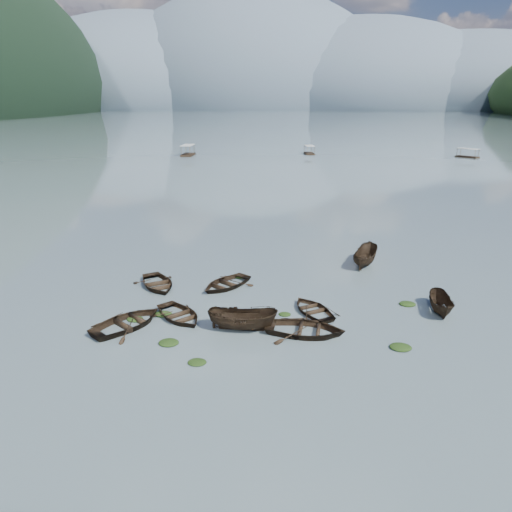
# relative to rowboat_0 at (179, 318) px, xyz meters

# --- Properties ---
(ground_plane) EXTENTS (2400.00, 2400.00, 0.00)m
(ground_plane) POSITION_rel_rowboat_0_xyz_m (4.73, -4.64, 0.00)
(ground_plane) COLOR #506064
(haze_mtn_a) EXTENTS (520.00, 520.00, 280.00)m
(haze_mtn_a) POSITION_rel_rowboat_0_xyz_m (-255.27, 895.36, 0.00)
(haze_mtn_a) COLOR #475666
(haze_mtn_a) RESTS_ON ground
(haze_mtn_b) EXTENTS (520.00, 520.00, 340.00)m
(haze_mtn_b) POSITION_rel_rowboat_0_xyz_m (-55.27, 895.36, 0.00)
(haze_mtn_b) COLOR #475666
(haze_mtn_b) RESTS_ON ground
(haze_mtn_c) EXTENTS (520.00, 520.00, 260.00)m
(haze_mtn_c) POSITION_rel_rowboat_0_xyz_m (144.73, 895.36, 0.00)
(haze_mtn_c) COLOR #475666
(haze_mtn_c) RESTS_ON ground
(haze_mtn_d) EXTENTS (520.00, 520.00, 220.00)m
(haze_mtn_d) POSITION_rel_rowboat_0_xyz_m (324.73, 895.36, 0.00)
(haze_mtn_d) COLOR #475666
(haze_mtn_d) RESTS_ON ground
(rowboat_0) EXTENTS (5.17, 5.28, 0.89)m
(rowboat_0) POSITION_rel_rowboat_0_xyz_m (0.00, 0.00, 0.00)
(rowboat_0) COLOR black
(rowboat_0) RESTS_ON ground
(rowboat_1) EXTENTS (5.78, 6.01, 1.01)m
(rowboat_1) POSITION_rel_rowboat_0_xyz_m (-3.05, -1.38, 0.00)
(rowboat_1) COLOR black
(rowboat_1) RESTS_ON ground
(rowboat_2) EXTENTS (4.58, 1.94, 1.73)m
(rowboat_2) POSITION_rel_rowboat_0_xyz_m (4.38, -1.37, 0.00)
(rowboat_2) COLOR black
(rowboat_2) RESTS_ON ground
(rowboat_3) EXTENTS (4.37, 4.83, 0.82)m
(rowboat_3) POSITION_rel_rowboat_0_xyz_m (9.02, 1.46, 0.00)
(rowboat_3) COLOR black
(rowboat_3) RESTS_ON ground
(rowboat_4) EXTENTS (5.43, 4.21, 1.03)m
(rowboat_4) POSITION_rel_rowboat_0_xyz_m (8.32, -1.70, 0.00)
(rowboat_4) COLOR black
(rowboat_4) RESTS_ON ground
(rowboat_5) EXTENTS (1.89, 3.90, 1.45)m
(rowboat_5) POSITION_rel_rowboat_0_xyz_m (17.81, 2.01, 0.00)
(rowboat_5) COLOR black
(rowboat_5) RESTS_ON ground
(rowboat_6) EXTENTS (5.13, 5.59, 0.95)m
(rowboat_6) POSITION_rel_rowboat_0_xyz_m (-2.88, 5.33, 0.00)
(rowboat_6) COLOR black
(rowboat_6) RESTS_ON ground
(rowboat_7) EXTENTS (5.33, 5.56, 0.94)m
(rowboat_7) POSITION_rel_rowboat_0_xyz_m (2.45, 5.64, 0.00)
(rowboat_7) COLOR black
(rowboat_7) RESTS_ON ground
(rowboat_8) EXTENTS (3.36, 4.92, 1.78)m
(rowboat_8) POSITION_rel_rowboat_0_xyz_m (14.16, 11.40, 0.00)
(rowboat_8) COLOR black
(rowboat_8) RESTS_ON ground
(weed_clump_0) EXTENTS (1.23, 1.01, 0.27)m
(weed_clump_0) POSITION_rel_rowboat_0_xyz_m (0.10, -3.40, 0.00)
(weed_clump_0) COLOR black
(weed_clump_0) RESTS_ON ground
(weed_clump_1) EXTENTS (1.09, 0.88, 0.24)m
(weed_clump_1) POSITION_rel_rowboat_0_xyz_m (-2.88, -0.43, 0.00)
(weed_clump_1) COLOR black
(weed_clump_1) RESTS_ON ground
(weed_clump_2) EXTENTS (1.06, 0.85, 0.23)m
(weed_clump_2) POSITION_rel_rowboat_0_xyz_m (2.18, -5.42, 0.00)
(weed_clump_2) COLOR black
(weed_clump_2) RESTS_ON ground
(weed_clump_3) EXTENTS (0.86, 0.73, 0.19)m
(weed_clump_3) POSITION_rel_rowboat_0_xyz_m (7.06, 0.92, 0.00)
(weed_clump_3) COLOR black
(weed_clump_3) RESTS_ON ground
(weed_clump_4) EXTENTS (1.31, 1.04, 0.27)m
(weed_clump_4) POSITION_rel_rowboat_0_xyz_m (13.87, -3.15, 0.00)
(weed_clump_4) COLOR black
(weed_clump_4) RESTS_ON ground
(weed_clump_5) EXTENTS (1.19, 0.96, 0.25)m
(weed_clump_5) POSITION_rel_rowboat_0_xyz_m (-1.19, 0.42, 0.00)
(weed_clump_5) COLOR black
(weed_clump_5) RESTS_ON ground
(weed_clump_6) EXTENTS (0.92, 0.77, 0.19)m
(weed_clump_6) POSITION_rel_rowboat_0_xyz_m (3.30, 7.71, 0.00)
(weed_clump_6) COLOR black
(weed_clump_6) RESTS_ON ground
(weed_clump_7) EXTENTS (1.18, 0.95, 0.26)m
(weed_clump_7) POSITION_rel_rowboat_0_xyz_m (15.83, 3.02, 0.00)
(weed_clump_7) COLOR black
(weed_clump_7) RESTS_ON ground
(pontoon_left) EXTENTS (2.89, 6.89, 2.64)m
(pontoon_left) POSITION_rel_rowboat_0_xyz_m (-18.61, 95.98, 0.00)
(pontoon_left) COLOR black
(pontoon_left) RESTS_ON ground
(pontoon_centre) EXTENTS (2.94, 5.90, 2.18)m
(pontoon_centre) POSITION_rel_rowboat_0_xyz_m (14.08, 101.36, 0.00)
(pontoon_centre) COLOR black
(pontoon_centre) RESTS_ON ground
(pontoon_right) EXTENTS (5.48, 5.68, 2.14)m
(pontoon_right) POSITION_rel_rowboat_0_xyz_m (54.52, 95.64, 0.00)
(pontoon_right) COLOR black
(pontoon_right) RESTS_ON ground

